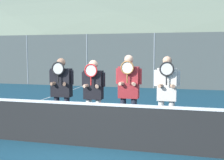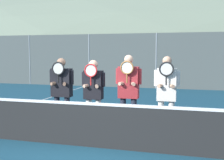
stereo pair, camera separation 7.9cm
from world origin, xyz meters
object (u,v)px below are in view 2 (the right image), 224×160
object	(u,v)px
player_center_left	(93,91)
car_left_of_center	(148,69)
player_center_right	(128,89)
player_rightmost	(167,92)
player_leftmost	(62,88)
car_far_left	(74,66)

from	to	relation	value
player_center_left	car_left_of_center	size ratio (longest dim) A/B	0.37
player_center_left	player_center_right	distance (m)	0.83
player_center_right	player_rightmost	distance (m)	0.85
player_leftmost	player_center_left	world-z (taller)	player_leftmost
car_far_left	car_left_of_center	xyz separation A→B (m)	(5.16, -0.20, -0.07)
player_leftmost	player_center_left	distance (m)	0.81
player_center_left	player_center_right	world-z (taller)	player_center_right
player_leftmost	car_far_left	distance (m)	12.85
player_rightmost	player_leftmost	bearing A→B (deg)	178.29
player_center_right	car_far_left	world-z (taller)	car_far_left
player_leftmost	car_left_of_center	distance (m)	11.79
player_center_left	car_left_of_center	distance (m)	11.80
player_leftmost	player_center_left	size ratio (longest dim) A/B	1.02
car_far_left	player_leftmost	bearing A→B (deg)	-68.65
player_center_left	car_left_of_center	world-z (taller)	player_center_left
player_center_left	car_far_left	distance (m)	13.19
player_leftmost	player_center_left	xyz separation A→B (m)	(0.81, -0.02, -0.03)
car_left_of_center	player_center_left	bearing A→B (deg)	-88.40
player_leftmost	player_center_right	xyz separation A→B (m)	(1.63, -0.01, 0.03)
player_center_right	car_left_of_center	xyz separation A→B (m)	(-1.16, 11.79, -0.21)
player_center_right	player_center_left	bearing A→B (deg)	-179.56
player_center_left	car_left_of_center	xyz separation A→B (m)	(-0.33, 11.80, -0.15)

